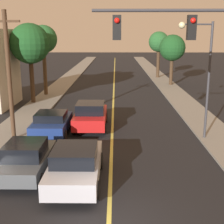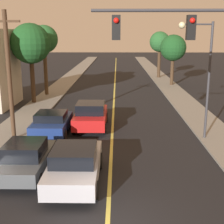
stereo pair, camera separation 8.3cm
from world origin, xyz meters
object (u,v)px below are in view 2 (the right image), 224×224
object	(u,v)px
utility_pole_left	(9,74)
tree_left_far	(30,44)
car_outer_lane_front	(26,158)
streetlamp_right	(201,64)
tree_left_near	(44,40)
car_outer_lane_second	(52,123)
traffic_signal_mast	(203,57)
tree_right_near	(160,42)
car_near_lane_front	(75,164)
car_near_lane_second	(91,115)
tree_right_far	(173,48)

from	to	relation	value
utility_pole_left	tree_left_far	world-z (taller)	utility_pole_left
car_outer_lane_front	utility_pole_left	bearing A→B (deg)	114.32
streetlamp_right	tree_left_near	xyz separation A→B (m)	(-11.75, 13.35, 1.07)
car_outer_lane_front	streetlamp_right	bearing A→B (deg)	29.37
car_outer_lane_second	tree_left_far	size ratio (longest dim) A/B	0.58
streetlamp_right	utility_pole_left	size ratio (longest dim) A/B	0.92
traffic_signal_mast	tree_right_near	distance (m)	31.96
car_near_lane_front	car_outer_lane_front	size ratio (longest dim) A/B	1.14
car_near_lane_second	streetlamp_right	bearing A→B (deg)	-18.92
tree_left_near	tree_right_near	xyz separation A→B (m)	(12.90, 13.03, -0.54)
utility_pole_left	tree_left_near	distance (m)	13.86
car_near_lane_second	tree_left_far	size ratio (longest dim) A/B	0.64
car_outer_lane_second	tree_right_far	distance (m)	22.10
utility_pole_left	tree_right_near	size ratio (longest dim) A/B	1.14
utility_pole_left	car_outer_lane_front	bearing A→B (deg)	-65.68
streetlamp_right	utility_pole_left	world-z (taller)	utility_pole_left
traffic_signal_mast	tree_left_far	world-z (taller)	traffic_signal_mast
car_outer_lane_second	tree_right_far	bearing A→B (deg)	61.32
car_near_lane_front	tree_right_far	distance (m)	26.95
tree_left_near	tree_left_far	xyz separation A→B (m)	(-0.31, -3.76, -0.27)
car_outer_lane_front	traffic_signal_mast	distance (m)	8.43
car_outer_lane_second	utility_pole_left	bearing A→B (deg)	-153.36
tree_right_near	tree_left_far	bearing A→B (deg)	-128.21
streetlamp_right	traffic_signal_mast	bearing A→B (deg)	-104.55
car_near_lane_second	car_outer_lane_second	world-z (taller)	car_near_lane_second
utility_pole_left	car_near_lane_front	bearing A→B (deg)	-51.11
traffic_signal_mast	tree_left_near	world-z (taller)	traffic_signal_mast
car_near_lane_second	car_outer_lane_front	distance (m)	7.37
utility_pole_left	tree_left_near	size ratio (longest dim) A/B	1.06
car_near_lane_front	traffic_signal_mast	bearing A→B (deg)	1.92
car_near_lane_second	tree_left_far	xyz separation A→B (m)	(-5.69, 7.41, 4.32)
streetlamp_right	tree_left_near	bearing A→B (deg)	131.34
traffic_signal_mast	streetlamp_right	distance (m)	5.70
car_near_lane_front	tree_left_far	distance (m)	16.83
tree_left_near	tree_right_near	distance (m)	18.35
traffic_signal_mast	streetlamp_right	xyz separation A→B (m)	(1.42, 5.47, -0.76)
car_outer_lane_second	tree_right_near	xyz separation A→B (m)	(9.75, 25.74, 4.14)
tree_left_near	tree_left_far	bearing A→B (deg)	-94.75
car_near_lane_second	tree_left_far	bearing A→B (deg)	127.53
car_near_lane_front	tree_right_far	xyz separation A→B (m)	(8.23, 25.41, 3.58)
car_near_lane_front	traffic_signal_mast	size ratio (longest dim) A/B	0.66
streetlamp_right	tree_left_far	bearing A→B (deg)	141.50
tree_left_near	tree_right_far	bearing A→B (deg)	25.23
utility_pole_left	tree_right_near	world-z (taller)	utility_pole_left
car_outer_lane_front	car_outer_lane_second	size ratio (longest dim) A/B	1.01
car_near_lane_front	streetlamp_right	size ratio (longest dim) A/B	0.70
car_outer_lane_front	car_outer_lane_second	world-z (taller)	car_outer_lane_front
traffic_signal_mast	tree_right_far	bearing A→B (deg)	82.58
traffic_signal_mast	car_near_lane_second	bearing A→B (deg)	122.87
car_near_lane_front	utility_pole_left	bearing A→B (deg)	128.89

